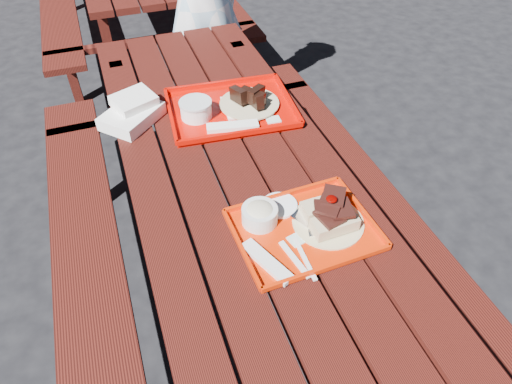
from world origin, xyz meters
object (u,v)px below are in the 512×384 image
picnic_table_near (242,216)px  far_tray (229,107)px  near_tray (301,221)px  person (203,4)px

picnic_table_near → far_tray: bearing=78.3°
near_tray → far_tray: near_tray is taller
picnic_table_near → far_tray: far_tray is taller
far_tray → person: 0.97m
far_tray → person: bearing=81.0°
near_tray → person: size_ratio=0.26×
picnic_table_near → far_tray: (0.08, 0.39, 0.22)m
near_tray → far_tray: size_ratio=0.80×
person → near_tray: bearing=62.2°
far_tray → person: size_ratio=0.32×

